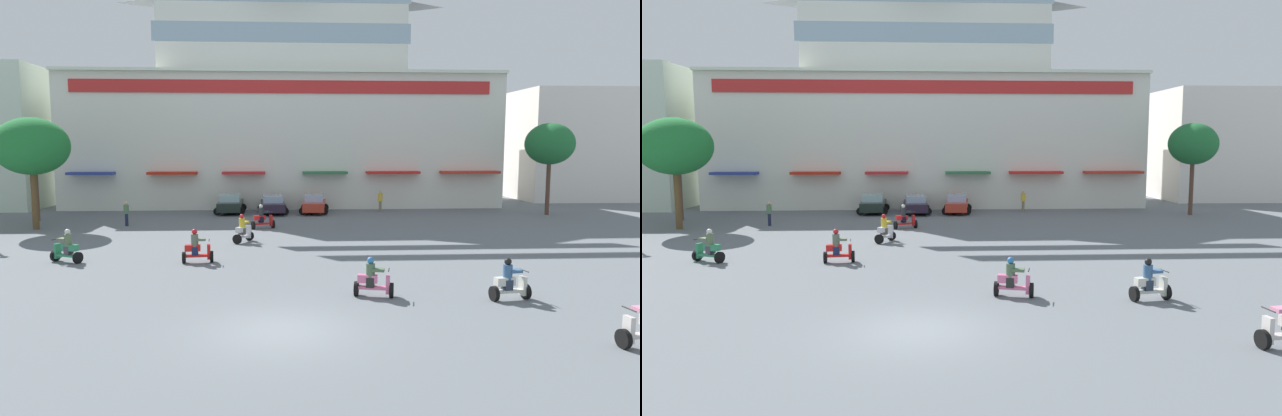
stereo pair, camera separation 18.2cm
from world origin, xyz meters
TOP-DOWN VIEW (x-y plane):
  - ground_plane at (0.00, 13.00)m, footprint 128.00×128.00m
  - colonial_building at (0.00, 36.71)m, footprint 36.69×18.51m
  - flank_building_right at (28.07, 39.26)m, footprint 10.63×11.42m
  - plaza_tree_0 at (-17.41, 24.46)m, footprint 3.63×3.26m
  - plaza_tree_1 at (20.10, 25.59)m, footprint 3.70×3.30m
  - plaza_tree_2 at (-15.67, 20.31)m, footprint 4.50×4.75m
  - parked_car_0 at (-4.20, 27.94)m, footprint 2.45×4.17m
  - parked_car_1 at (-0.90, 27.68)m, footprint 2.52×4.58m
  - parked_car_2 at (2.35, 27.64)m, footprint 2.48×4.29m
  - scooter_rider_0 at (7.88, 2.72)m, footprint 1.43×0.75m
  - scooter_rider_1 at (-2.19, 14.76)m, footprint 1.11×1.47m
  - scooter_rider_2 at (-3.86, 9.54)m, footprint 1.43×0.67m
  - scooter_rider_4 at (3.24, 3.44)m, footprint 1.46×0.82m
  - scooter_rider_5 at (-1.33, 19.68)m, footprint 1.55×0.98m
  - scooter_rider_7 at (-9.80, 9.96)m, footprint 1.56×1.09m
  - pedestrian_0 at (-10.35, 21.43)m, footprint 0.47×0.47m
  - pedestrian_1 at (7.68, 28.32)m, footprint 0.50×0.50m

SIDE VIEW (x-z plane):
  - ground_plane at x=0.00m, z-range 0.00..0.00m
  - scooter_rider_4 at x=3.24m, z-range -0.13..1.29m
  - scooter_rider_0 at x=7.88m, z-range -0.13..1.35m
  - scooter_rider_2 at x=-3.86m, z-range -0.14..1.41m
  - scooter_rider_7 at x=-9.80m, z-range -0.14..1.40m
  - scooter_rider_5 at x=-1.33m, z-range -0.14..1.43m
  - scooter_rider_1 at x=-2.19m, z-range -0.13..1.45m
  - parked_car_1 at x=-0.90m, z-range 0.01..1.41m
  - parked_car_2 at x=2.35m, z-range 0.00..1.49m
  - parked_car_0 at x=-4.20m, z-range 0.00..1.51m
  - pedestrian_0 at x=-10.35m, z-range 0.12..1.74m
  - pedestrian_1 at x=7.68m, z-range 0.11..1.79m
  - plaza_tree_0 at x=-17.41m, z-range 1.71..8.12m
  - plaza_tree_2 at x=-15.67m, z-range 1.70..8.73m
  - flank_building_right at x=28.07m, z-range 0.00..10.57m
  - plaza_tree_1 at x=20.10m, z-range 1.88..8.85m
  - colonial_building at x=0.00m, z-range -1.59..19.07m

